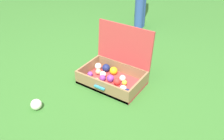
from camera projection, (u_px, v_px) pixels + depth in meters
name	position (u px, v px, depth m)	size (l,w,h in m)	color
ground_plane	(103.00, 85.00, 2.31)	(16.00, 16.00, 0.00)	#336B28
open_suitcase	(114.00, 71.00, 2.32)	(0.59, 0.46, 0.52)	#B23838
stray_ball_on_grass	(36.00, 104.00, 2.01)	(0.09, 0.09, 0.09)	white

